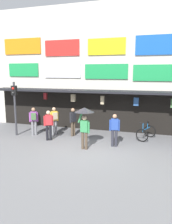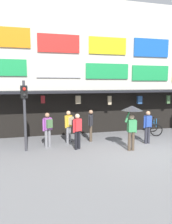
% 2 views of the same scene
% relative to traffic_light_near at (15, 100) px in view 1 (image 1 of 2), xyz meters
% --- Properties ---
extents(ground_plane, '(80.00, 80.00, 0.00)m').
position_rel_traffic_light_near_xyz_m(ground_plane, '(4.89, -1.29, -2.14)').
color(ground_plane, slate).
extents(shopfront, '(18.00, 2.60, 8.00)m').
position_rel_traffic_light_near_xyz_m(shopfront, '(4.89, 3.28, 1.82)').
color(shopfront, beige).
rests_on(shopfront, ground).
extents(traffic_light_near, '(0.32, 0.34, 3.20)m').
position_rel_traffic_light_near_xyz_m(traffic_light_near, '(0.00, 0.00, 0.00)').
color(traffic_light_near, '#38383D').
rests_on(traffic_light_near, ground).
extents(bicycle_parked, '(1.08, 1.34, 1.05)m').
position_rel_traffic_light_near_xyz_m(bicycle_parked, '(7.51, 1.43, -1.75)').
color(bicycle_parked, black).
rests_on(bicycle_parked, ground).
extents(pedestrian_in_black, '(0.52, 0.30, 1.68)m').
position_rel_traffic_light_near_xyz_m(pedestrian_in_black, '(6.01, -0.30, -1.19)').
color(pedestrian_in_black, '#2D2D38').
rests_on(pedestrian_in_black, ground).
extents(pedestrian_in_green, '(0.47, 0.47, 1.68)m').
position_rel_traffic_light_near_xyz_m(pedestrian_in_green, '(2.14, 0.83, -1.16)').
color(pedestrian_in_green, gray).
rests_on(pedestrian_in_green, ground).
extents(pedestrian_in_purple, '(0.48, 0.46, 1.68)m').
position_rel_traffic_light_near_xyz_m(pedestrian_in_purple, '(2.32, -0.31, -1.16)').
color(pedestrian_in_purple, black).
rests_on(pedestrian_in_purple, ground).
extents(pedestrian_with_umbrella, '(0.96, 0.96, 2.08)m').
position_rel_traffic_light_near_xyz_m(pedestrian_with_umbrella, '(4.68, -1.15, -0.50)').
color(pedestrian_with_umbrella, brown).
rests_on(pedestrian_with_umbrella, ground).
extents(pedestrian_in_red, '(0.33, 0.50, 1.68)m').
position_rel_traffic_light_near_xyz_m(pedestrian_in_red, '(3.33, 0.87, -1.19)').
color(pedestrian_in_red, brown).
rests_on(pedestrian_in_red, ground).
extents(pedestrian_in_white, '(0.48, 0.46, 1.68)m').
position_rel_traffic_light_near_xyz_m(pedestrian_in_white, '(1.03, 0.33, -1.16)').
color(pedestrian_in_white, gray).
rests_on(pedestrian_in_white, ground).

